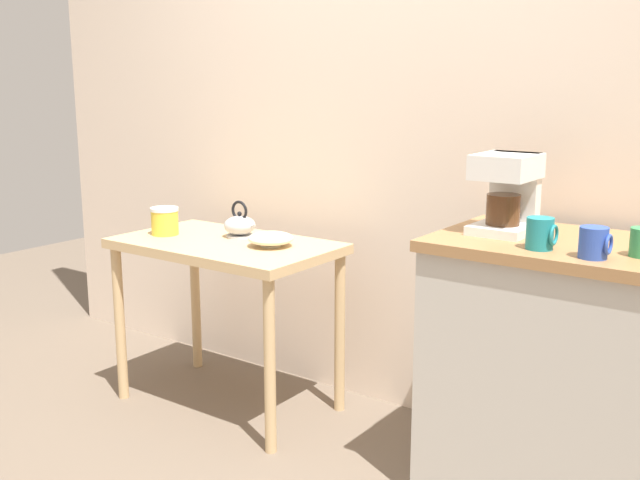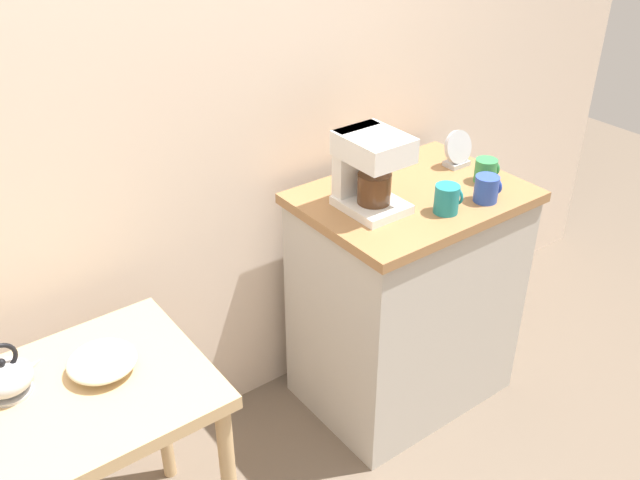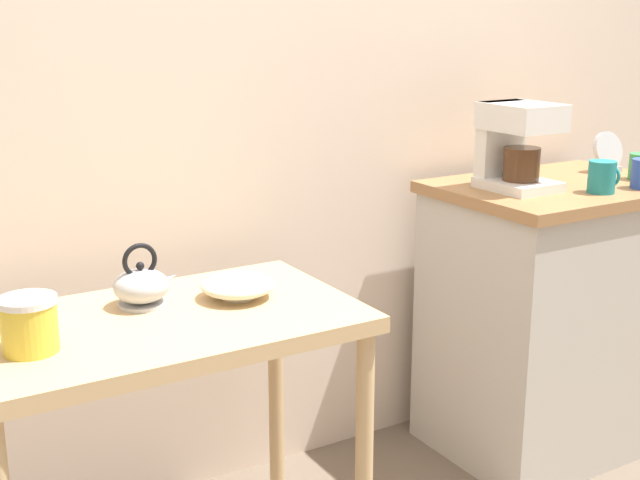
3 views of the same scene
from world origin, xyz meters
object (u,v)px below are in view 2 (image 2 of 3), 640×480
at_px(mug_dark_teal, 447,199).
at_px(teakettle, 7,377).
at_px(mug_tall_green, 486,170).
at_px(mug_blue, 487,189).
at_px(coffee_maker, 368,167).
at_px(table_clock, 458,151).
at_px(bowl_stoneware, 102,361).

bearing_deg(mug_dark_teal, teakettle, 172.14).
xyz_separation_m(teakettle, mug_tall_green, (1.64, -0.11, 0.16)).
bearing_deg(teakettle, mug_blue, -7.89).
xyz_separation_m(coffee_maker, mug_blue, (0.34, -0.21, -0.10)).
distance_m(coffee_maker, mug_tall_green, 0.48).
bearing_deg(table_clock, mug_dark_teal, -141.42).
bearing_deg(mug_dark_teal, mug_tall_green, 16.10).
xyz_separation_m(bowl_stoneware, mug_blue, (1.30, -0.15, 0.18)).
relative_size(bowl_stoneware, mug_blue, 2.04).
bearing_deg(mug_dark_teal, bowl_stoneware, 173.83).
xyz_separation_m(bowl_stoneware, mug_dark_teal, (1.14, -0.12, 0.18)).
relative_size(teakettle, table_clock, 1.21).
xyz_separation_m(mug_dark_teal, mug_blue, (0.16, -0.02, -0.00)).
height_order(mug_dark_teal, mug_blue, mug_dark_teal).
bearing_deg(table_clock, coffee_maker, -174.25).
bearing_deg(mug_tall_green, mug_blue, -137.45).
relative_size(teakettle, mug_dark_teal, 1.72).
bearing_deg(bowl_stoneware, table_clock, 4.31).
bearing_deg(mug_tall_green, bowl_stoneware, 178.21).
xyz_separation_m(teakettle, coffee_maker, (1.18, -0.00, 0.26)).
height_order(coffee_maker, mug_blue, coffee_maker).
xyz_separation_m(coffee_maker, table_clock, (0.47, 0.05, -0.08)).
xyz_separation_m(teakettle, table_clock, (1.65, 0.04, 0.17)).
height_order(bowl_stoneware, coffee_maker, coffee_maker).
distance_m(mug_tall_green, table_clock, 0.15).
xyz_separation_m(bowl_stoneware, teakettle, (-0.22, 0.06, 0.02)).
bearing_deg(mug_blue, mug_dark_teal, 171.91).
bearing_deg(teakettle, bowl_stoneware, -16.28).
xyz_separation_m(mug_blue, table_clock, (0.13, 0.25, 0.01)).
xyz_separation_m(mug_tall_green, mug_blue, (-0.11, -0.10, 0.00)).
distance_m(teakettle, mug_dark_teal, 1.38).
xyz_separation_m(mug_dark_teal, mug_tall_green, (0.27, 0.08, -0.01)).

